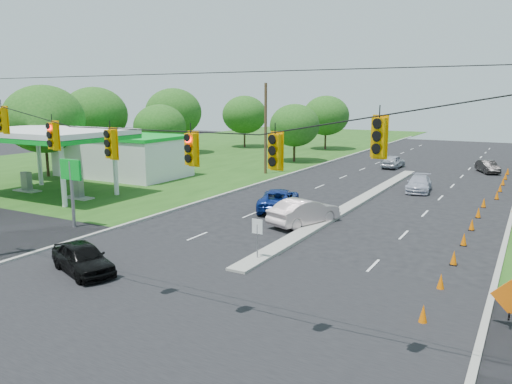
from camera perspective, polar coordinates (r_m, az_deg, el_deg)
The scene contains 35 objects.
ground at distance 19.27m, azimuth -8.83°, elevation -12.82°, with size 160.00×160.00×0.00m, color black.
grass_left at distance 53.72m, azimuth -20.96°, elevation 1.91°, with size 40.00×160.00×0.06m, color #1E4714.
cross_street at distance 19.27m, azimuth -8.83°, elevation -12.82°, with size 160.00×14.00×0.02m, color black.
curb_left at distance 49.23m, azimuth 3.55°, elevation 1.86°, with size 0.25×110.00×0.16m, color gray.
median at distance 37.29m, azimuth 11.49°, elevation -1.26°, with size 1.00×34.00×0.18m, color gray.
median_sign at distance 23.50m, azimuth 0.15°, elevation -4.52°, with size 0.55×0.06×2.05m.
signal_span at distance 17.15m, azimuth -11.50°, elevation 1.49°, with size 25.60×0.32×9.00m.
utility_pole_far_left at distance 49.81m, azimuth 1.10°, elevation 7.19°, with size 0.28×0.28×9.00m, color #422D1C.
gas_station at distance 48.86m, azimuth -16.14°, elevation 4.43°, with size 18.40×19.70×5.20m.
cone_0 at distance 18.53m, azimuth 18.56°, elevation -13.10°, with size 0.32×0.32×0.70m, color #E36402.
cone_1 at distance 21.75m, azimuth 20.37°, elevation -9.59°, with size 0.32×0.32×0.70m, color #E36402.
cone_2 at distance 25.04m, azimuth 21.68°, elevation -6.99°, with size 0.32×0.32×0.70m, color #E36402.
cone_3 at distance 28.39m, azimuth 22.67°, elevation -5.00°, with size 0.32×0.32×0.70m, color #E36402.
cone_4 at distance 31.76m, azimuth 23.45°, elevation -3.42°, with size 0.32×0.32×0.70m, color #E36402.
cone_5 at distance 35.17m, azimuth 24.08°, elevation -2.15°, with size 0.32×0.32×0.70m, color #E36402.
cone_6 at distance 38.58m, azimuth 24.59°, elevation -1.11°, with size 0.32×0.32×0.70m, color #E36402.
cone_7 at distance 41.98m, azimuth 25.84°, elevation -0.31°, with size 0.32×0.32×0.70m, color #E36402.
cone_8 at distance 45.42m, azimuth 26.14°, elevation 0.44°, with size 0.32×0.32×0.70m, color #E36402.
cone_9 at distance 48.88m, azimuth 26.40°, elevation 1.09°, with size 0.32×0.32×0.70m, color #E36402.
cone_10 at distance 52.34m, azimuth 26.63°, elevation 1.64°, with size 0.32×0.32×0.70m, color #E36402.
cone_11 at distance 55.80m, azimuth 26.83°, elevation 2.13°, with size 0.32×0.32×0.70m, color #E36402.
work_sign_0 at distance 18.96m, azimuth 27.12°, elevation -10.78°, with size 1.27×0.58×1.37m.
tree_1 at distance 51.96m, azimuth -23.08°, elevation 7.68°, with size 7.56×7.56×8.82m.
tree_2 at distance 57.45m, azimuth -10.93°, elevation 7.33°, with size 5.88×5.88×6.86m.
tree_3 at distance 68.92m, azimuth -9.41°, elevation 8.97°, with size 7.56×7.56×8.82m.
tree_4 at distance 76.55m, azimuth -1.33°, elevation 8.82°, with size 6.72×6.72×7.84m.
tree_5 at distance 59.42m, azimuth 4.43°, elevation 7.60°, with size 5.88×5.88×6.86m.
tree_6 at distance 73.95m, azimuth 8.00°, elevation 8.65°, with size 6.72×6.72×7.84m.
tree_14 at distance 61.48m, azimuth -17.96°, elevation 8.38°, with size 7.56×7.56×8.82m.
black_sedan at distance 23.44m, azimuth -19.19°, elevation -7.15°, with size 1.64×4.08×1.39m, color black.
white_sedan at distance 30.48m, azimuth 5.54°, elevation -2.26°, with size 1.70×4.87×1.61m, color beige.
blue_pickup at distance 34.30m, azimuth 2.62°, elevation -0.85°, with size 2.45×5.32×1.48m, color navy.
silver_car_far at distance 43.09m, azimuth 18.12°, elevation 0.91°, with size 1.82×4.48×1.30m, color #AFB1C4.
silver_car_oncoming at distance 56.51m, azimuth 15.41°, elevation 3.39°, with size 1.70×4.23×1.44m, color #A1A4AF.
dark_car_receding at distance 56.21m, azimuth 24.95°, elevation 2.64°, with size 1.35×3.87×1.27m, color black.
Camera 1 is at (11.07, -13.77, 7.70)m, focal length 35.00 mm.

